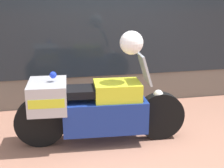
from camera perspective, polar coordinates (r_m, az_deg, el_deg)
ground_plane at (r=4.27m, az=4.67°, el=-11.74°), size 60.00×60.00×0.00m
shop_building at (r=5.63m, az=-5.11°, el=14.97°), size 6.49×0.55×3.71m
window_display at (r=6.01m, az=2.76°, el=1.75°), size 5.13×0.30×2.03m
paramedic_motorcycle at (r=4.23m, az=-3.64°, el=-4.23°), size 2.34×0.68×1.23m
white_helmet at (r=4.08m, az=3.59°, el=7.54°), size 0.31×0.31×0.31m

